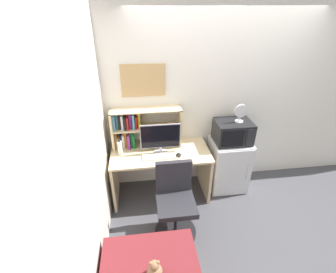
{
  "coord_description": "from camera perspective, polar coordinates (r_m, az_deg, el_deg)",
  "views": [
    {
      "loc": [
        -1.12,
        -3.04,
        2.52
      ],
      "look_at": [
        -0.78,
        -0.36,
        1.0
      ],
      "focal_mm": 25.4,
      "sensor_mm": 36.0,
      "label": 1
    }
  ],
  "objects": [
    {
      "name": "wall_back",
      "position": [
        3.63,
        18.17,
        8.23
      ],
      "size": [
        6.4,
        0.04,
        2.6
      ],
      "primitive_type": "cube",
      "color": "silver",
      "rests_on": "ground_plane"
    },
    {
      "name": "wall_left",
      "position": [
        1.95,
        -20.73,
        -11.67
      ],
      "size": [
        0.04,
        4.4,
        2.6
      ],
      "primitive_type": "cube",
      "color": "silver",
      "rests_on": "ground_plane"
    },
    {
      "name": "desk",
      "position": [
        3.37,
        -1.77,
        -6.86
      ],
      "size": [
        1.34,
        0.66,
        0.75
      ],
      "color": "beige",
      "rests_on": "ground_plane"
    },
    {
      "name": "hutch_bookshelf",
      "position": [
        3.27,
        -7.98,
        2.31
      ],
      "size": [
        0.95,
        0.26,
        0.55
      ],
      "color": "beige",
      "rests_on": "desk"
    },
    {
      "name": "monitor",
      "position": [
        3.11,
        -1.82,
        -0.3
      ],
      "size": [
        0.53,
        0.19,
        0.42
      ],
      "color": "#B7B7BC",
      "rests_on": "desk"
    },
    {
      "name": "keyboard",
      "position": [
        3.12,
        -2.21,
        -4.9
      ],
      "size": [
        0.43,
        0.13,
        0.02
      ],
      "primitive_type": "cube",
      "color": "silver",
      "rests_on": "desk"
    },
    {
      "name": "computer_mouse",
      "position": [
        3.15,
        2.59,
        -4.42
      ],
      "size": [
        0.07,
        0.08,
        0.03
      ],
      "primitive_type": "ellipsoid",
      "color": "black",
      "rests_on": "desk"
    },
    {
      "name": "water_bottle",
      "position": [
        3.19,
        -11.47,
        -2.68
      ],
      "size": [
        0.07,
        0.07,
        0.22
      ],
      "color": "silver",
      "rests_on": "desk"
    },
    {
      "name": "mini_fridge",
      "position": [
        3.71,
        14.19,
        -6.54
      ],
      "size": [
        0.55,
        0.5,
        0.8
      ],
      "color": "silver",
      "rests_on": "ground_plane"
    },
    {
      "name": "microwave",
      "position": [
        3.42,
        15.29,
        1.07
      ],
      "size": [
        0.5,
        0.38,
        0.31
      ],
      "color": "black",
      "rests_on": "mini_fridge"
    },
    {
      "name": "desk_fan",
      "position": [
        3.32,
        17.04,
        5.55
      ],
      "size": [
        0.18,
        0.11,
        0.25
      ],
      "color": "silver",
      "rests_on": "microwave"
    },
    {
      "name": "desk_chair",
      "position": [
        2.95,
        1.71,
        -16.05
      ],
      "size": [
        0.51,
        0.51,
        0.95
      ],
      "color": "black",
      "rests_on": "ground_plane"
    },
    {
      "name": "teddy_bear",
      "position": [
        2.31,
        -3.22,
        -29.34
      ],
      "size": [
        0.13,
        0.13,
        0.2
      ],
      "color": "#846042",
      "rests_on": "bed"
    },
    {
      "name": "wall_corkboard",
      "position": [
        3.15,
        -5.99,
        13.22
      ],
      "size": [
        0.57,
        0.02,
        0.42
      ],
      "primitive_type": "cube",
      "color": "tan"
    }
  ]
}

